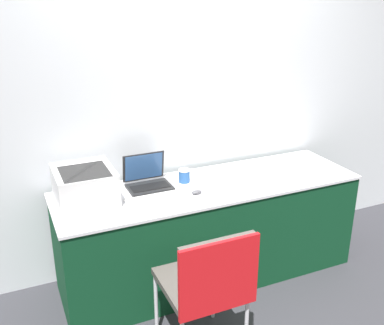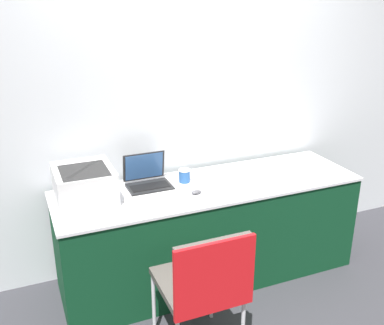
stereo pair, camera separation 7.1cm
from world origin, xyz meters
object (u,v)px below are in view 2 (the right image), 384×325
(coffee_cup, at_px, (184,176))
(mouse, at_px, (196,192))
(printer, at_px, (84,183))
(chair, at_px, (205,281))
(laptop_left, at_px, (148,179))
(external_keyboard, at_px, (156,198))

(coffee_cup, xyz_separation_m, mouse, (-0.00, -0.23, -0.04))
(printer, height_order, chair, printer)
(printer, bearing_deg, mouse, -15.50)
(printer, distance_m, laptop_left, 0.47)
(external_keyboard, height_order, chair, chair)
(printer, relative_size, chair, 0.46)
(external_keyboard, height_order, coffee_cup, coffee_cup)
(coffee_cup, height_order, chair, chair)
(printer, height_order, coffee_cup, printer)
(laptop_left, bearing_deg, mouse, -44.28)
(mouse, height_order, chair, chair)
(printer, height_order, mouse, printer)
(printer, bearing_deg, coffee_cup, 2.14)
(mouse, bearing_deg, printer, 164.50)
(coffee_cup, distance_m, mouse, 0.23)
(printer, relative_size, mouse, 5.56)
(external_keyboard, distance_m, chair, 0.74)
(laptop_left, height_order, mouse, laptop_left)
(printer, bearing_deg, chair, -61.29)
(external_keyboard, distance_m, coffee_cup, 0.36)
(chair, bearing_deg, laptop_left, 91.85)
(printer, xyz_separation_m, mouse, (0.73, -0.20, -0.11))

